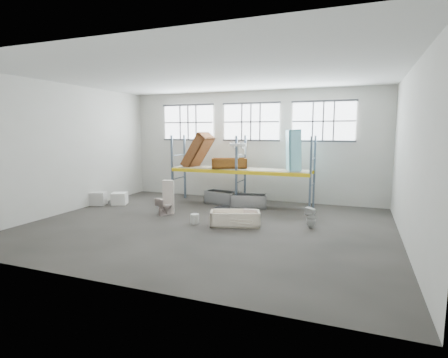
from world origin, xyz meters
The scene contains 34 objects.
floor centered at (0.00, 0.00, -0.05)m, with size 12.00×10.00×0.10m, color #4C4741.
ceiling centered at (0.00, 0.00, 5.05)m, with size 12.00×10.00×0.10m, color silver.
wall_back centered at (0.00, 5.05, 2.50)m, with size 12.00×0.10×5.00m, color beige.
wall_front centered at (0.00, -5.05, 2.50)m, with size 12.00×0.10×5.00m, color #9E9C92.
wall_left centered at (-6.05, 0.00, 2.50)m, with size 0.10×10.00×5.00m, color #B5B3A7.
wall_right centered at (6.05, 0.00, 2.50)m, with size 0.10×10.00×5.00m, color #A4A298.
window_left centered at (-3.20, 4.94, 3.60)m, with size 2.60×0.04×1.60m, color white.
window_mid centered at (0.00, 4.94, 3.60)m, with size 2.60×0.04×1.60m, color white.
window_right centered at (3.20, 4.94, 3.60)m, with size 2.60×0.04×1.60m, color white.
rack_upright_la centered at (-3.00, 2.90, 1.50)m, with size 0.08×0.08×3.00m, color slate.
rack_upright_lb centered at (-3.00, 4.10, 1.50)m, with size 0.08×0.08×3.00m, color slate.
rack_upright_ma centered at (0.00, 2.90, 1.50)m, with size 0.08×0.08×3.00m, color slate.
rack_upright_mb centered at (0.00, 4.10, 1.50)m, with size 0.08×0.08×3.00m, color slate.
rack_upright_ra centered at (3.00, 2.90, 1.50)m, with size 0.08×0.08×3.00m, color slate.
rack_upright_rb centered at (3.00, 4.10, 1.50)m, with size 0.08×0.08×3.00m, color slate.
rack_beam_front centered at (0.00, 2.90, 1.50)m, with size 6.00×0.10×0.14m, color yellow.
rack_beam_back centered at (0.00, 4.10, 1.50)m, with size 6.00×0.10×0.14m, color yellow.
shelf_deck centered at (0.00, 3.50, 1.58)m, with size 5.90×1.10×0.03m, color gray.
wet_patch centered at (0.00, 2.70, 0.00)m, with size 1.80×1.80×0.00m, color black.
bathtub_beige centered at (0.86, 0.31, 0.25)m, with size 1.67×0.79×0.49m, color #FAE8CE, non-canonical shape.
cistern_spare centered at (1.28, 0.74, 0.28)m, with size 0.46×0.22×0.43m, color beige.
sink_in_tub centered at (0.36, 0.47, 0.16)m, with size 0.46×0.46×0.16m, color beige.
toilet_beige centered at (-2.16, 0.78, 0.34)m, with size 0.38×0.67×0.68m, color beige.
cistern_tall centered at (-2.13, 1.05, 0.65)m, with size 0.42×0.27×1.31m, color beige.
toilet_white centered at (3.32, 0.89, 0.35)m, with size 0.32×0.33×0.71m, color silver.
steel_tub_left centered at (-0.83, 3.51, 0.28)m, with size 1.52×0.71×0.56m, color #9A9DA2, non-canonical shape.
steel_tub_right centered at (0.45, 3.20, 0.27)m, with size 1.50×0.70×0.55m, color #9D9FA5, non-canonical shape.
rust_tub_flat centered at (-0.51, 3.41, 1.82)m, with size 1.48×0.69×0.42m, color #8D5613, non-canonical shape.
rust_tub_tilted centered at (-2.02, 3.50, 2.29)m, with size 1.73×0.81×0.49m, color brown, non-canonical shape.
sink_on_shelf centered at (-0.01, 3.15, 2.09)m, with size 0.73×0.56×0.65m, color silver.
blue_tub_upright centered at (2.22, 3.53, 2.40)m, with size 1.70×0.80×0.48m, color #8DE6F9, non-canonical shape.
bucket centered at (-0.51, 0.00, 0.17)m, with size 0.29×0.29×0.34m, color beige.
carton_near centered at (-5.83, 1.35, 0.28)m, with size 0.65×0.56×0.56m, color silver.
carton_far centered at (-5.01, 1.77, 0.26)m, with size 0.61×0.61×0.51m, color white.
Camera 1 is at (4.70, -10.69, 3.19)m, focal length 28.19 mm.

